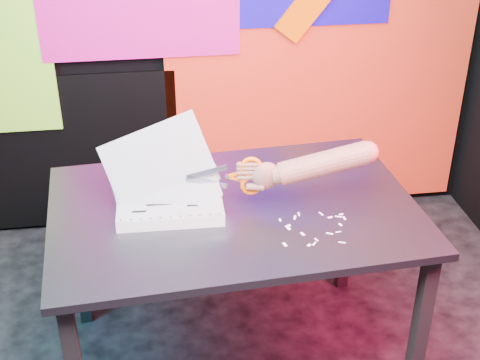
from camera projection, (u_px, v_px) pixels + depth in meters
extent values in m
cube|color=red|center=(321.00, 67.00, 3.43)|extent=(1.60, 0.02, 1.60)
cube|color=black|center=(52.00, 154.00, 3.45)|extent=(1.30, 0.02, 0.85)
cube|color=#272727|center=(78.00, 254.00, 2.84)|extent=(0.05, 0.05, 0.72)
cube|color=#272727|center=(419.00, 335.00, 2.41)|extent=(0.05, 0.05, 0.72)
cube|color=#272727|center=(346.00, 222.00, 3.06)|extent=(0.05, 0.05, 0.72)
cube|color=#2F2F30|center=(234.00, 210.00, 2.44)|extent=(1.38, 0.97, 0.03)
cube|color=silver|center=(170.00, 204.00, 2.40)|extent=(0.38, 0.28, 0.04)
cube|color=silver|center=(170.00, 198.00, 2.39)|extent=(0.38, 0.28, 0.00)
cube|color=silver|center=(170.00, 197.00, 2.39)|extent=(0.36, 0.27, 0.11)
cube|color=silver|center=(166.00, 190.00, 2.39)|extent=(0.39, 0.24, 0.20)
cube|color=silver|center=(163.00, 176.00, 2.38)|extent=(0.42, 0.21, 0.28)
cube|color=silver|center=(159.00, 163.00, 2.37)|extent=(0.43, 0.18, 0.33)
cylinder|color=black|center=(121.00, 220.00, 2.27)|extent=(0.01, 0.01, 0.00)
cylinder|color=black|center=(131.00, 219.00, 2.27)|extent=(0.01, 0.01, 0.00)
cylinder|color=black|center=(141.00, 219.00, 2.27)|extent=(0.01, 0.01, 0.00)
cylinder|color=black|center=(151.00, 218.00, 2.28)|extent=(0.01, 0.01, 0.00)
cylinder|color=black|center=(161.00, 218.00, 2.28)|extent=(0.01, 0.01, 0.00)
cylinder|color=black|center=(171.00, 217.00, 2.28)|extent=(0.01, 0.01, 0.00)
cylinder|color=black|center=(180.00, 216.00, 2.29)|extent=(0.01, 0.01, 0.00)
cylinder|color=black|center=(190.00, 216.00, 2.29)|extent=(0.01, 0.01, 0.00)
cylinder|color=black|center=(200.00, 215.00, 2.29)|extent=(0.01, 0.01, 0.00)
cylinder|color=black|center=(210.00, 215.00, 2.30)|extent=(0.01, 0.01, 0.00)
cylinder|color=black|center=(220.00, 214.00, 2.30)|extent=(0.01, 0.01, 0.00)
cylinder|color=black|center=(123.00, 184.00, 2.48)|extent=(0.01, 0.01, 0.00)
cylinder|color=black|center=(133.00, 183.00, 2.49)|extent=(0.01, 0.01, 0.00)
cylinder|color=black|center=(142.00, 183.00, 2.49)|extent=(0.01, 0.01, 0.00)
cylinder|color=black|center=(151.00, 182.00, 2.49)|extent=(0.01, 0.01, 0.00)
cylinder|color=black|center=(160.00, 182.00, 2.50)|extent=(0.01, 0.01, 0.00)
cylinder|color=black|center=(169.00, 181.00, 2.50)|extent=(0.01, 0.01, 0.00)
cylinder|color=black|center=(178.00, 181.00, 2.50)|extent=(0.01, 0.01, 0.00)
cylinder|color=black|center=(187.00, 180.00, 2.51)|extent=(0.01, 0.01, 0.00)
cylinder|color=black|center=(196.00, 180.00, 2.51)|extent=(0.01, 0.01, 0.00)
cylinder|color=black|center=(205.00, 179.00, 2.51)|extent=(0.01, 0.01, 0.00)
cylinder|color=black|center=(214.00, 179.00, 2.52)|extent=(0.01, 0.01, 0.00)
cube|color=black|center=(145.00, 193.00, 2.42)|extent=(0.07, 0.01, 0.00)
cube|color=black|center=(175.00, 194.00, 2.42)|extent=(0.05, 0.01, 0.00)
cube|color=black|center=(159.00, 205.00, 2.35)|extent=(0.09, 0.01, 0.00)
cube|color=black|center=(192.00, 205.00, 2.35)|extent=(0.04, 0.01, 0.00)
cube|color=black|center=(139.00, 212.00, 2.31)|extent=(0.05, 0.01, 0.00)
cube|color=black|center=(182.00, 186.00, 2.46)|extent=(0.06, 0.01, 0.00)
cube|color=#ACB4C7|center=(207.00, 172.00, 2.35)|extent=(0.15, 0.02, 0.06)
cube|color=#ACB4C7|center=(207.00, 182.00, 2.37)|extent=(0.15, 0.02, 0.06)
cylinder|color=#ACB4C7|center=(227.00, 177.00, 2.36)|extent=(0.02, 0.01, 0.02)
cube|color=#FC5A03|center=(234.00, 178.00, 2.37)|extent=(0.06, 0.02, 0.02)
cube|color=#FC5A03|center=(234.00, 174.00, 2.36)|extent=(0.06, 0.02, 0.02)
torus|color=#FC5A03|center=(251.00, 167.00, 2.35)|extent=(0.08, 0.02, 0.08)
torus|color=#FC5A03|center=(251.00, 185.00, 2.39)|extent=(0.08, 0.02, 0.08)
ellipsoid|color=#945F51|center=(266.00, 176.00, 2.37)|extent=(0.10, 0.06, 0.11)
cylinder|color=#945F51|center=(251.00, 177.00, 2.37)|extent=(0.08, 0.03, 0.02)
cylinder|color=#945F51|center=(251.00, 172.00, 2.36)|extent=(0.07, 0.03, 0.02)
cylinder|color=#945F51|center=(251.00, 168.00, 2.35)|extent=(0.07, 0.03, 0.02)
cylinder|color=#945F51|center=(251.00, 165.00, 2.34)|extent=(0.06, 0.03, 0.02)
cylinder|color=#945F51|center=(256.00, 187.00, 2.38)|extent=(0.07, 0.05, 0.03)
cylinder|color=#945F51|center=(280.00, 174.00, 2.37)|extent=(0.07, 0.07, 0.07)
cylinder|color=#945F51|center=(324.00, 163.00, 2.35)|extent=(0.33, 0.12, 0.16)
sphere|color=#945F51|center=(367.00, 152.00, 2.34)|extent=(0.08, 0.08, 0.08)
cube|color=white|center=(299.00, 214.00, 2.38)|extent=(0.01, 0.03, 0.00)
cube|color=white|center=(330.00, 233.00, 2.28)|extent=(0.02, 0.02, 0.00)
cube|color=white|center=(295.00, 217.00, 2.36)|extent=(0.01, 0.03, 0.00)
cube|color=white|center=(285.00, 245.00, 2.22)|extent=(0.02, 0.02, 0.00)
cube|color=white|center=(309.00, 245.00, 2.22)|extent=(0.02, 0.02, 0.00)
cube|color=white|center=(330.00, 217.00, 2.36)|extent=(0.02, 0.01, 0.00)
cube|color=white|center=(289.00, 225.00, 2.32)|extent=(0.01, 0.01, 0.00)
cube|color=white|center=(317.00, 240.00, 2.24)|extent=(0.01, 0.02, 0.00)
cube|color=white|center=(344.00, 218.00, 2.36)|extent=(0.01, 0.02, 0.00)
cube|color=white|center=(314.00, 244.00, 2.22)|extent=(0.02, 0.02, 0.00)
cube|color=white|center=(339.00, 217.00, 2.37)|extent=(0.03, 0.02, 0.00)
cube|color=white|center=(288.00, 228.00, 2.31)|extent=(0.02, 0.03, 0.00)
cube|color=white|center=(280.00, 220.00, 2.35)|extent=(0.01, 0.02, 0.00)
cube|color=white|center=(338.00, 232.00, 2.28)|extent=(0.02, 0.01, 0.00)
cube|color=white|center=(341.00, 214.00, 2.38)|extent=(0.02, 0.01, 0.00)
cube|color=white|center=(340.00, 225.00, 2.32)|extent=(0.01, 0.02, 0.00)
cube|color=white|center=(321.00, 214.00, 2.39)|extent=(0.01, 0.02, 0.00)
cube|color=white|center=(303.00, 234.00, 2.27)|extent=(0.02, 0.02, 0.00)
cube|color=white|center=(342.00, 243.00, 2.23)|extent=(0.02, 0.01, 0.00)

